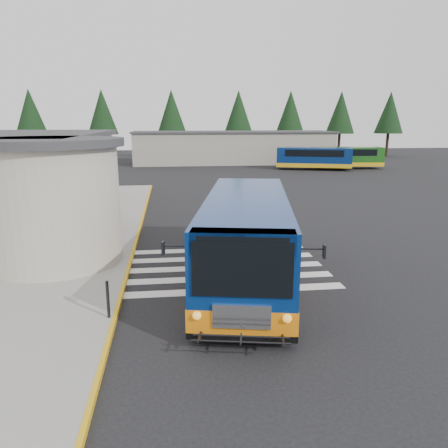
{
  "coord_description": "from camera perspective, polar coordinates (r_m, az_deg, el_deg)",
  "views": [
    {
      "loc": [
        -2.34,
        -16.87,
        5.6
      ],
      "look_at": [
        -0.34,
        -0.5,
        1.68
      ],
      "focal_mm": 35.0,
      "sensor_mm": 36.0,
      "label": 1
    }
  ],
  "objects": [
    {
      "name": "pedestrian_a",
      "position": [
        16.96,
        -20.13,
        -3.15
      ],
      "size": [
        0.66,
        0.75,
        1.73
      ],
      "primitive_type": "imported",
      "rotation": [
        0.0,
        0.0,
        2.07
      ],
      "color": "black",
      "rests_on": "sidewalk"
    },
    {
      "name": "curb_strip",
      "position": [
        21.65,
        -11.25,
        -1.65
      ],
      "size": [
        0.12,
        34.0,
        0.16
      ],
      "primitive_type": "cube",
      "color": "gold",
      "rests_on": "ground"
    },
    {
      "name": "tree_line",
      "position": [
        67.43,
        0.42,
        14.38
      ],
      "size": [
        58.4,
        4.4,
        10.0
      ],
      "color": "black",
      "rests_on": "ground"
    },
    {
      "name": "sidewalk",
      "position": [
        22.59,
        -23.87,
        -1.94
      ],
      "size": [
        10.0,
        34.0,
        0.15
      ],
      "primitive_type": "cube",
      "color": "gray",
      "rests_on": "ground"
    },
    {
      "name": "transit_bus",
      "position": [
        15.34,
        2.94,
        -2.34
      ],
      "size": [
        5.18,
        11.05,
        3.03
      ],
      "rotation": [
        0.0,
        0.0,
        -0.19
      ],
      "color": "navy",
      "rests_on": "ground"
    },
    {
      "name": "bollard",
      "position": [
        12.87,
        -14.93,
        -9.49
      ],
      "size": [
        0.09,
        0.09,
        1.09
      ],
      "primitive_type": "cylinder",
      "color": "black",
      "rests_on": "sidewalk"
    },
    {
      "name": "depot_building",
      "position": [
        59.56,
        1.14,
        10.02
      ],
      "size": [
        26.4,
        8.4,
        4.2
      ],
      "color": "gray",
      "rests_on": "ground"
    },
    {
      "name": "pedestrian_b",
      "position": [
        17.75,
        -19.74,
        -2.31
      ],
      "size": [
        0.7,
        0.88,
        1.78
      ],
      "primitive_type": "imported",
      "rotation": [
        0.0,
        0.0,
        -1.54
      ],
      "color": "black",
      "rests_on": "sidewalk"
    },
    {
      "name": "crosswalk",
      "position": [
        17.11,
        -0.4,
        -5.7
      ],
      "size": [
        8.0,
        5.35,
        0.01
      ],
      "color": "silver",
      "rests_on": "ground"
    },
    {
      "name": "far_bus_a",
      "position": [
        52.16,
        11.67,
        8.51
      ],
      "size": [
        8.77,
        4.88,
        2.18
      ],
      "rotation": [
        0.0,
        0.0,
        1.25
      ],
      "color": "#071F52",
      "rests_on": "ground"
    },
    {
      "name": "ground",
      "position": [
        17.93,
        0.9,
        -4.82
      ],
      "size": [
        140.0,
        140.0,
        0.0
      ],
      "primitive_type": "plane",
      "color": "black",
      "rests_on": "ground"
    },
    {
      "name": "far_bus_b",
      "position": [
        54.36,
        15.66,
        8.48
      ],
      "size": [
        8.59,
        3.15,
        2.17
      ],
      "rotation": [
        0.0,
        0.0,
        1.47
      ],
      "color": "#184D14",
      "rests_on": "ground"
    },
    {
      "name": "station_building",
      "position": [
        25.43,
        -26.53,
        5.13
      ],
      "size": [
        12.7,
        18.7,
        4.8
      ],
      "color": "#BDB2A0",
      "rests_on": "ground"
    }
  ]
}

